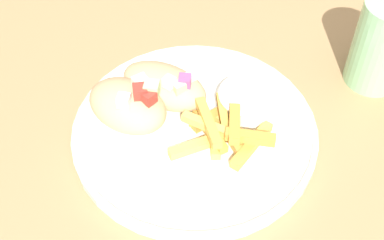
# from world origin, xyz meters

# --- Properties ---
(table) EXTENTS (1.52, 1.52, 0.74)m
(table) POSITION_xyz_m (0.00, 0.00, 0.69)
(table) COLOR #9E7A51
(table) RESTS_ON ground_plane
(plate) EXTENTS (0.31, 0.31, 0.02)m
(plate) POSITION_xyz_m (0.01, -0.00, 0.75)
(plate) COLOR white
(plate) RESTS_ON table
(pita_sandwich_near) EXTENTS (0.12, 0.10, 0.07)m
(pita_sandwich_near) POSITION_xyz_m (-0.05, -0.05, 0.79)
(pita_sandwich_near) COLOR tan
(pita_sandwich_near) RESTS_ON plate
(pita_sandwich_far) EXTENTS (0.14, 0.10, 0.06)m
(pita_sandwich_far) POSITION_xyz_m (-0.05, 0.01, 0.78)
(pita_sandwich_far) COLOR tan
(pita_sandwich_far) RESTS_ON plate
(fries_pile) EXTENTS (0.12, 0.13, 0.04)m
(fries_pile) POSITION_xyz_m (0.05, 0.01, 0.77)
(fries_pile) COLOR gold
(fries_pile) RESTS_ON plate
(sauce_ramekin) EXTENTS (0.08, 0.08, 0.03)m
(sauce_ramekin) POSITION_xyz_m (0.04, 0.07, 0.78)
(sauce_ramekin) COLOR white
(sauce_ramekin) RESTS_ON plate
(water_glass) EXTENTS (0.08, 0.08, 0.13)m
(water_glass) POSITION_xyz_m (0.11, 0.25, 0.80)
(water_glass) COLOR #8CCC93
(water_glass) RESTS_ON table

